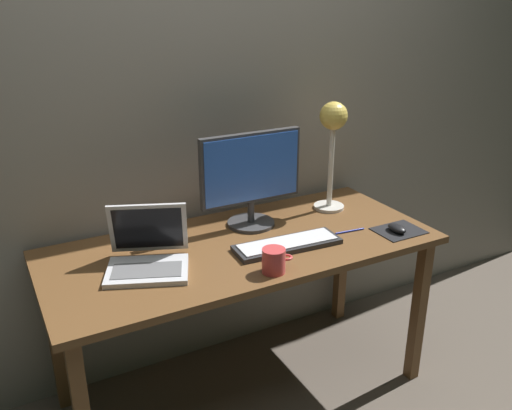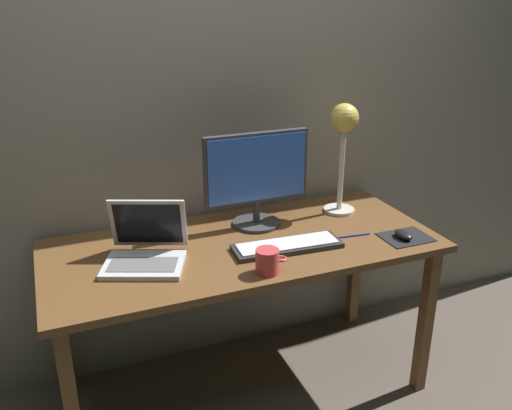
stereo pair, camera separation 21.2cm
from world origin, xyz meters
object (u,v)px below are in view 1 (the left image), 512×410
object	(u,v)px
keyboard_main	(287,244)
desk_lamp	(333,132)
coffee_mug	(274,261)
pen	(350,231)
laptop	(148,250)
mouse	(397,228)
monitor	(251,175)

from	to	relation	value
keyboard_main	desk_lamp	distance (m)	0.59
coffee_mug	pen	world-z (taller)	coffee_mug
laptop	mouse	bearing A→B (deg)	-11.71
desk_lamp	pen	distance (m)	0.46
laptop	keyboard_main	bearing A→B (deg)	-11.67
keyboard_main	coffee_mug	distance (m)	0.22
laptop	mouse	size ratio (longest dim) A/B	3.88
laptop	coffee_mug	xyz separation A→B (m)	(0.39, -0.27, -0.02)
mouse	pen	xyz separation A→B (m)	(-0.17, 0.10, -0.02)
desk_lamp	pen	world-z (taller)	desk_lamp
monitor	laptop	distance (m)	0.56
laptop	desk_lamp	world-z (taller)	desk_lamp
mouse	pen	bearing A→B (deg)	150.05
desk_lamp	coffee_mug	distance (m)	0.76
monitor	desk_lamp	size ratio (longest dim) A/B	0.91
pen	mouse	bearing A→B (deg)	-29.95
laptop	coffee_mug	world-z (taller)	laptop
monitor	coffee_mug	world-z (taller)	monitor
coffee_mug	monitor	bearing A→B (deg)	73.26
monitor	keyboard_main	distance (m)	0.34
keyboard_main	desk_lamp	bearing A→B (deg)	34.15
laptop	coffee_mug	bearing A→B (deg)	-34.39
desk_lamp	laptop	bearing A→B (deg)	-170.63
laptop	mouse	distance (m)	1.05
keyboard_main	laptop	distance (m)	0.55
keyboard_main	mouse	size ratio (longest dim) A/B	4.67
pen	monitor	bearing A→B (deg)	141.58
mouse	pen	size ratio (longest dim) A/B	0.69
monitor	pen	bearing A→B (deg)	-38.42
desk_lamp	mouse	xyz separation A→B (m)	(0.09, -0.37, -0.35)
pen	desk_lamp	bearing A→B (deg)	73.38
mouse	coffee_mug	size ratio (longest dim) A/B	0.79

